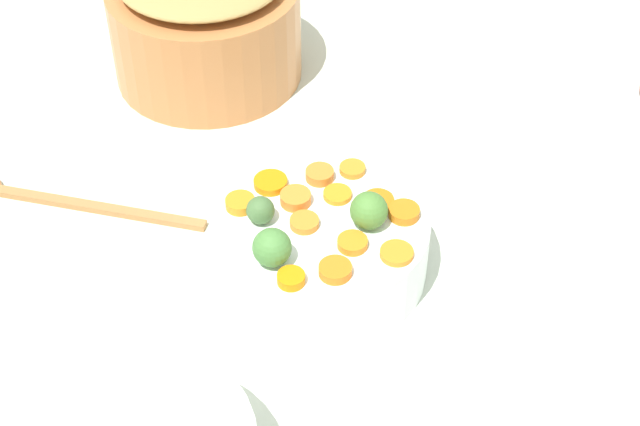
{
  "coord_description": "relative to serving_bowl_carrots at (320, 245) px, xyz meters",
  "views": [
    {
      "loc": [
        -0.72,
        -0.26,
        0.79
      ],
      "look_at": [
        -0.03,
        -0.03,
        0.1
      ],
      "focal_mm": 54.89,
      "sensor_mm": 36.0,
      "label": 1
    }
  ],
  "objects": [
    {
      "name": "carrot_slice_2",
      "position": [
        0.04,
        -0.08,
        0.04
      ],
      "size": [
        0.04,
        0.04,
        0.01
      ],
      "primitive_type": "cylinder",
      "rotation": [
        0.0,
        0.0,
        2.66
      ],
      "color": "orange",
      "rests_on": "serving_bowl_carrots"
    },
    {
      "name": "carrot_slice_8",
      "position": [
        -0.02,
        -0.09,
        0.04
      ],
      "size": [
        0.04,
        0.04,
        0.01
      ],
      "primitive_type": "cylinder",
      "rotation": [
        0.0,
        0.0,
        0.21
      ],
      "color": "orange",
      "rests_on": "serving_bowl_carrots"
    },
    {
      "name": "carrot_slice_7",
      "position": [
        -0.09,
        -0.0,
        0.04
      ],
      "size": [
        0.03,
        0.03,
        0.01
      ],
      "primitive_type": "cylinder",
      "rotation": [
        0.0,
        0.0,
        3.39
      ],
      "color": "orange",
      "rests_on": "serving_bowl_carrots"
    },
    {
      "name": "brussels_sprout_1",
      "position": [
        0.01,
        -0.05,
        0.06
      ],
      "size": [
        0.04,
        0.04,
        0.04
      ],
      "primitive_type": "sphere",
      "color": "#518739",
      "rests_on": "serving_bowl_carrots"
    },
    {
      "name": "carrot_slice_11",
      "position": [
        0.06,
        0.02,
        0.04
      ],
      "size": [
        0.04,
        0.04,
        0.01
      ],
      "primitive_type": "cylinder",
      "rotation": [
        0.0,
        0.0,
        0.8
      ],
      "color": "orange",
      "rests_on": "serving_bowl_carrots"
    },
    {
      "name": "carrot_slice_0",
      "position": [
        0.03,
        0.07,
        0.04
      ],
      "size": [
        0.04,
        0.04,
        0.01
      ],
      "primitive_type": "cylinder",
      "rotation": [
        0.0,
        0.0,
        0.21
      ],
      "color": "orange",
      "rests_on": "serving_bowl_carrots"
    },
    {
      "name": "metal_pot",
      "position": [
        0.3,
        0.26,
        0.03
      ],
      "size": [
        0.25,
        0.25,
        0.13
      ],
      "primitive_type": "cylinder",
      "color": "#C57843",
      "rests_on": "tabletop"
    },
    {
      "name": "carrot_slice_4",
      "position": [
        0.02,
        0.04,
        0.04
      ],
      "size": [
        0.04,
        0.04,
        0.01
      ],
      "primitive_type": "cylinder",
      "rotation": [
        0.0,
        0.0,
        2.95
      ],
      "color": "orange",
      "rests_on": "serving_bowl_carrots"
    },
    {
      "name": "carrot_slice_10",
      "position": [
        -0.01,
        0.09,
        0.04
      ],
      "size": [
        0.04,
        0.04,
        0.01
      ],
      "primitive_type": "cylinder",
      "rotation": [
        0.0,
        0.0,
        5.63
      ],
      "color": "orange",
      "rests_on": "serving_bowl_carrots"
    },
    {
      "name": "carrot_slice_3",
      "position": [
        0.04,
        -0.01,
        0.04
      ],
      "size": [
        0.04,
        0.04,
        0.01
      ],
      "primitive_type": "cylinder",
      "rotation": [
        0.0,
        0.0,
        5.87
      ],
      "color": "orange",
      "rests_on": "serving_bowl_carrots"
    },
    {
      "name": "carrot_slice_9",
      "position": [
        0.04,
        -0.05,
        0.04
      ],
      "size": [
        0.04,
        0.04,
        0.01
      ],
      "primitive_type": "cylinder",
      "rotation": [
        0.0,
        0.0,
        5.96
      ],
      "color": "orange",
      "rests_on": "serving_bowl_carrots"
    },
    {
      "name": "carrot_slice_12",
      "position": [
        -0.03,
        -0.04,
        0.04
      ],
      "size": [
        0.03,
        0.03,
        0.01
      ],
      "primitive_type": "cylinder",
      "rotation": [
        0.0,
        0.0,
        1.5
      ],
      "color": "orange",
      "rests_on": "serving_bowl_carrots"
    },
    {
      "name": "tabletop",
      "position": [
        0.03,
        0.03,
        -0.05
      ],
      "size": [
        2.4,
        2.4,
        0.02
      ],
      "primitive_type": "cube",
      "color": "silver",
      "rests_on": "ground"
    },
    {
      "name": "brussels_sprout_2",
      "position": [
        -0.02,
        0.06,
        0.05
      ],
      "size": [
        0.03,
        0.03,
        0.03
      ],
      "primitive_type": "sphere",
      "color": "#4A713D",
      "rests_on": "serving_bowl_carrots"
    },
    {
      "name": "serving_bowl_carrots",
      "position": [
        0.0,
        0.0,
        0.0
      ],
      "size": [
        0.23,
        0.23,
        0.07
      ],
      "primitive_type": "cylinder",
      "color": "white",
      "rests_on": "tabletop"
    },
    {
      "name": "carrot_slice_5",
      "position": [
        -0.01,
        0.01,
        0.04
      ],
      "size": [
        0.04,
        0.04,
        0.01
      ],
      "primitive_type": "cylinder",
      "rotation": [
        0.0,
        0.0,
        1.86
      ],
      "color": "orange",
      "rests_on": "serving_bowl_carrots"
    },
    {
      "name": "brussels_sprout_0",
      "position": [
        -0.07,
        0.03,
        0.06
      ],
      "size": [
        0.04,
        0.04,
        0.04
      ],
      "primitive_type": "sphere",
      "color": "#4F8940",
      "rests_on": "serving_bowl_carrots"
    },
    {
      "name": "wooden_spoon",
      "position": [
        -0.0,
        0.35,
        -0.03
      ],
      "size": [
        0.06,
        0.31,
        0.01
      ],
      "color": "#B27944",
      "rests_on": "tabletop"
    },
    {
      "name": "carrot_slice_6",
      "position": [
        0.08,
        -0.01,
        0.04
      ],
      "size": [
        0.03,
        0.03,
        0.01
      ],
      "primitive_type": "cylinder",
      "rotation": [
        0.0,
        0.0,
        4.78
      ],
      "color": "orange",
      "rests_on": "serving_bowl_carrots"
    },
    {
      "name": "carrot_slice_1",
      "position": [
        -0.07,
        -0.04,
        0.04
      ],
      "size": [
        0.04,
        0.04,
        0.01
      ],
      "primitive_type": "cylinder",
      "rotation": [
        0.0,
        0.0,
        0.39
      ],
      "color": "orange",
      "rests_on": "serving_bowl_carrots"
    }
  ]
}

